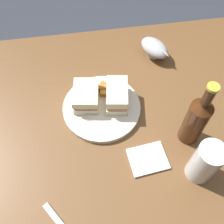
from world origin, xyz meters
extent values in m
plane|color=#333842|center=(0.00, 0.00, 0.00)|extent=(6.00, 6.00, 0.00)
cube|color=brown|center=(0.00, 0.00, 0.36)|extent=(1.29, 0.89, 0.72)
cylinder|color=silver|center=(-0.06, 0.07, 0.73)|extent=(0.25, 0.25, 0.02)
cube|color=beige|center=(-0.01, 0.08, 0.75)|extent=(0.08, 0.12, 0.02)
cube|color=#B27A4C|center=(-0.01, 0.08, 0.77)|extent=(0.08, 0.11, 0.02)
cube|color=beige|center=(-0.01, 0.08, 0.79)|extent=(0.08, 0.12, 0.02)
cube|color=beige|center=(-0.10, 0.10, 0.75)|extent=(0.09, 0.12, 0.02)
cube|color=#B27A4C|center=(-0.10, 0.10, 0.77)|extent=(0.09, 0.11, 0.01)
cube|color=beige|center=(-0.10, 0.10, 0.79)|extent=(0.09, 0.12, 0.02)
cube|color=#B77F33|center=(-0.04, 0.11, 0.75)|extent=(0.04, 0.03, 0.02)
cube|color=#AD702D|center=(-0.06, 0.13, 0.75)|extent=(0.05, 0.03, 0.02)
cube|color=#AD702D|center=(-0.03, 0.14, 0.75)|extent=(0.04, 0.04, 0.02)
cube|color=#B77F33|center=(-0.08, 0.14, 0.75)|extent=(0.05, 0.03, 0.02)
cylinder|color=white|center=(0.19, -0.19, 0.80)|extent=(0.07, 0.07, 0.15)
cylinder|color=orange|center=(0.19, -0.19, 0.76)|extent=(0.07, 0.07, 0.09)
cylinder|color=#B7B7BC|center=(0.17, 0.28, 0.73)|extent=(0.04, 0.04, 0.02)
ellipsoid|color=#B7B7BC|center=(0.17, 0.28, 0.76)|extent=(0.12, 0.14, 0.05)
ellipsoid|color=#381E0F|center=(0.17, 0.28, 0.77)|extent=(0.10, 0.11, 0.02)
cone|color=#B7B7BC|center=(0.19, 0.23, 0.77)|extent=(0.04, 0.04, 0.02)
cylinder|color=#47230F|center=(0.19, -0.07, 0.80)|extent=(0.06, 0.06, 0.16)
cone|color=#47230F|center=(0.19, -0.07, 0.90)|extent=(0.06, 0.06, 0.02)
cylinder|color=#47230F|center=(0.19, -0.07, 0.94)|extent=(0.03, 0.03, 0.06)
cylinder|color=gold|center=(0.19, -0.07, 0.97)|extent=(0.03, 0.03, 0.01)
cube|color=white|center=(0.05, -0.13, 0.72)|extent=(0.12, 0.10, 0.01)
camera|label=1|loc=(-0.10, -0.41, 1.47)|focal=43.02mm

